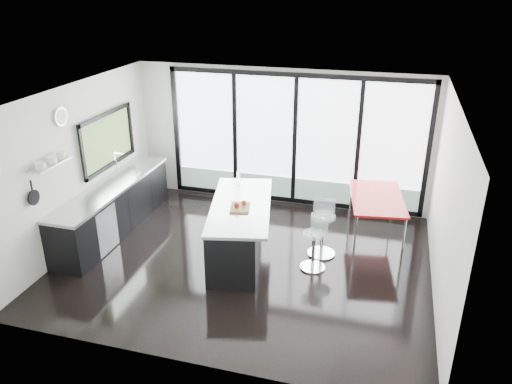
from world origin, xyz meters
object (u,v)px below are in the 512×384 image
(red_table, at_px, (375,218))
(island, at_px, (237,229))
(bar_stool_near, at_px, (313,250))
(bar_stool_far, at_px, (322,235))

(red_table, bearing_deg, island, -152.53)
(bar_stool_near, height_order, red_table, red_table)
(red_table, bearing_deg, bar_stool_far, -136.06)
(island, xyz_separation_m, red_table, (2.23, 1.16, -0.06))
(bar_stool_near, height_order, bar_stool_far, bar_stool_far)
(island, distance_m, bar_stool_near, 1.35)
(bar_stool_far, height_order, red_table, red_table)
(bar_stool_far, bearing_deg, island, -170.13)
(island, height_order, bar_stool_near, island)
(bar_stool_near, bearing_deg, bar_stool_far, 105.99)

